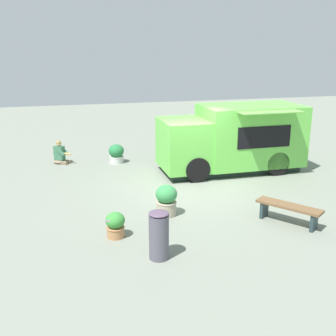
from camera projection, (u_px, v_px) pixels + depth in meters
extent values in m
plane|color=gray|center=(193.00, 186.00, 12.76)|extent=(40.00, 40.00, 0.00)
cube|color=#65C849|center=(250.00, 135.00, 14.25)|extent=(2.03, 3.39, 2.04)
cube|color=#65C849|center=(183.00, 144.00, 13.71)|extent=(1.94, 1.45, 1.64)
cube|color=black|center=(163.00, 137.00, 13.45)|extent=(1.62, 0.03, 0.62)
cube|color=black|center=(264.00, 137.00, 13.27)|extent=(0.03, 1.86, 0.71)
cube|color=#72BD4F|center=(271.00, 112.00, 12.76)|extent=(0.60, 2.03, 0.03)
cube|color=black|center=(229.00, 167.00, 14.39)|extent=(1.62, 4.60, 0.22)
cylinder|color=black|center=(181.00, 156.00, 14.77)|extent=(0.22, 0.81, 0.81)
cylinder|color=black|center=(197.00, 170.00, 13.10)|extent=(0.22, 0.81, 0.81)
cylinder|color=black|center=(253.00, 151.00, 15.48)|extent=(0.22, 0.81, 0.81)
cylinder|color=black|center=(277.00, 163.00, 13.81)|extent=(0.22, 0.81, 0.81)
ellipsoid|color=#816E56|center=(60.00, 161.00, 15.31)|extent=(0.67, 0.68, 0.14)
cube|color=#816E56|center=(63.00, 163.00, 15.15)|extent=(0.31, 0.35, 0.11)
cube|color=#816E56|center=(66.00, 161.00, 15.32)|extent=(0.31, 0.35, 0.11)
cube|color=#3B6F50|center=(59.00, 153.00, 15.21)|extent=(0.40, 0.42, 0.52)
sphere|color=#E0A984|center=(59.00, 144.00, 15.12)|extent=(0.19, 0.19, 0.19)
sphere|color=olive|center=(59.00, 143.00, 15.11)|extent=(0.20, 0.20, 0.20)
cube|color=#3B6F50|center=(60.00, 152.00, 15.04)|extent=(0.28, 0.33, 0.27)
cube|color=#3B6F50|center=(64.00, 151.00, 15.24)|extent=(0.28, 0.33, 0.27)
cylinder|color=#E2AF5B|center=(66.00, 154.00, 15.10)|extent=(0.20, 0.34, 0.08)
cube|color=red|center=(66.00, 153.00, 15.10)|extent=(0.15, 0.27, 0.02)
cylinder|color=silver|center=(117.00, 159.00, 15.35)|extent=(0.51, 0.51, 0.24)
torus|color=silver|center=(116.00, 157.00, 15.32)|extent=(0.54, 0.54, 0.04)
ellipsoid|color=#26713D|center=(116.00, 151.00, 15.26)|extent=(0.57, 0.57, 0.48)
sphere|color=white|center=(117.00, 148.00, 15.47)|extent=(0.07, 0.07, 0.07)
sphere|color=white|center=(115.00, 148.00, 15.05)|extent=(0.07, 0.07, 0.07)
sphere|color=white|center=(114.00, 149.00, 15.04)|extent=(0.06, 0.06, 0.06)
cylinder|color=tan|center=(166.00, 208.00, 10.55)|extent=(0.50, 0.50, 0.37)
torus|color=#A49482|center=(166.00, 202.00, 10.51)|extent=(0.53, 0.53, 0.04)
ellipsoid|color=#398F4A|center=(166.00, 194.00, 10.44)|extent=(0.55, 0.55, 0.47)
sphere|color=#E24481|center=(173.00, 192.00, 10.30)|extent=(0.08, 0.08, 0.08)
sphere|color=#F02986|center=(168.00, 189.00, 10.64)|extent=(0.05, 0.05, 0.05)
sphere|color=#E62A79|center=(174.00, 191.00, 10.55)|extent=(0.05, 0.05, 0.05)
sphere|color=#F93079|center=(167.00, 187.00, 10.60)|extent=(0.05, 0.05, 0.05)
sphere|color=#E13789|center=(175.00, 193.00, 10.35)|extent=(0.06, 0.06, 0.06)
cylinder|color=#AB7749|center=(116.00, 232.00, 9.34)|extent=(0.39, 0.39, 0.25)
torus|color=#AA6F46|center=(115.00, 228.00, 9.31)|extent=(0.42, 0.42, 0.04)
ellipsoid|color=#398B37|center=(115.00, 220.00, 9.26)|extent=(0.44, 0.44, 0.37)
sphere|color=purple|center=(109.00, 216.00, 9.34)|extent=(0.06, 0.06, 0.06)
sphere|color=#9753B2|center=(107.00, 218.00, 9.26)|extent=(0.08, 0.08, 0.08)
sphere|color=#A754A9|center=(114.00, 215.00, 9.40)|extent=(0.06, 0.06, 0.06)
sphere|color=#B040B9|center=(110.00, 221.00, 9.10)|extent=(0.07, 0.07, 0.07)
sphere|color=#9359AC|center=(108.00, 218.00, 9.30)|extent=(0.07, 0.07, 0.07)
sphere|color=#AF4CA6|center=(108.00, 221.00, 9.15)|extent=(0.09, 0.09, 0.09)
cube|color=brown|center=(289.00, 206.00, 9.97)|extent=(1.52, 1.26, 0.06)
cube|color=#25353A|center=(314.00, 222.00, 9.66)|extent=(0.27, 0.32, 0.42)
cube|color=#25353A|center=(264.00, 209.00, 10.42)|extent=(0.27, 0.32, 0.42)
cylinder|color=#514F5B|center=(159.00, 237.00, 8.31)|extent=(0.41, 0.41, 0.95)
ellipsoid|color=#5B475C|center=(159.00, 214.00, 8.17)|extent=(0.42, 0.42, 0.09)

